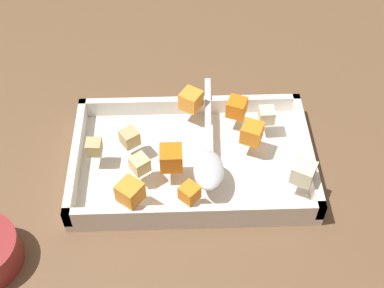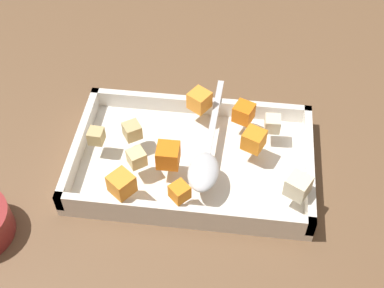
# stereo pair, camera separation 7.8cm
# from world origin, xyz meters

# --- Properties ---
(ground_plane) EXTENTS (4.00, 4.00, 0.00)m
(ground_plane) POSITION_xyz_m (0.00, 0.00, 0.00)
(ground_plane) COLOR brown
(baking_dish) EXTENTS (0.37, 0.23, 0.05)m
(baking_dish) POSITION_xyz_m (0.01, 0.02, 0.01)
(baking_dish) COLOR white
(baking_dish) RESTS_ON ground_plane
(carrot_chunk_corner_nw) EXTENTS (0.04, 0.04, 0.03)m
(carrot_chunk_corner_nw) POSITION_xyz_m (0.08, 0.09, 0.06)
(carrot_chunk_corner_nw) COLOR orange
(carrot_chunk_corner_nw) RESTS_ON baking_dish
(carrot_chunk_near_right) EXTENTS (0.03, 0.03, 0.03)m
(carrot_chunk_near_right) POSITION_xyz_m (-0.03, -0.02, 0.06)
(carrot_chunk_near_right) COLOR orange
(carrot_chunk_near_right) RESTS_ON baking_dish
(carrot_chunk_front_center) EXTENTS (0.04, 0.04, 0.03)m
(carrot_chunk_front_center) POSITION_xyz_m (0.01, 0.11, 0.06)
(carrot_chunk_front_center) COLOR orange
(carrot_chunk_front_center) RESTS_ON baking_dish
(carrot_chunk_rim_edge) EXTENTS (0.04, 0.04, 0.03)m
(carrot_chunk_rim_edge) POSITION_xyz_m (-0.08, -0.08, 0.06)
(carrot_chunk_rim_edge) COLOR orange
(carrot_chunk_rim_edge) RESTS_ON baking_dish
(carrot_chunk_heap_top) EXTENTS (0.03, 0.03, 0.02)m
(carrot_chunk_heap_top) POSITION_xyz_m (0.00, -0.08, 0.06)
(carrot_chunk_heap_top) COLOR orange
(carrot_chunk_heap_top) RESTS_ON baking_dish
(carrot_chunk_corner_se) EXTENTS (0.04, 0.04, 0.03)m
(carrot_chunk_corner_se) POSITION_xyz_m (0.10, 0.03, 0.06)
(carrot_chunk_corner_se) COLOR orange
(carrot_chunk_corner_se) RESTS_ON baking_dish
(potato_chunk_corner_ne) EXTENTS (0.02, 0.02, 0.02)m
(potato_chunk_corner_ne) POSITION_xyz_m (-0.14, 0.01, 0.06)
(potato_chunk_corner_ne) COLOR tan
(potato_chunk_corner_ne) RESTS_ON baking_dish
(potato_chunk_corner_sw) EXTENTS (0.02, 0.02, 0.02)m
(potato_chunk_corner_sw) POSITION_xyz_m (0.13, 0.07, 0.06)
(potato_chunk_corner_sw) COLOR beige
(potato_chunk_corner_sw) RESTS_ON baking_dish
(potato_chunk_center) EXTENTS (0.03, 0.03, 0.02)m
(potato_chunk_center) POSITION_xyz_m (-0.09, 0.03, 0.06)
(potato_chunk_center) COLOR tan
(potato_chunk_center) RESTS_ON baking_dish
(potato_chunk_heap_side) EXTENTS (0.03, 0.03, 0.02)m
(potato_chunk_heap_side) POSITION_xyz_m (-0.07, -0.02, 0.06)
(potato_chunk_heap_side) COLOR #E0CC89
(potato_chunk_heap_side) RESTS_ON baking_dish
(potato_chunk_under_handle) EXTENTS (0.04, 0.04, 0.03)m
(potato_chunk_under_handle) POSITION_xyz_m (0.17, -0.05, 0.06)
(potato_chunk_under_handle) COLOR beige
(potato_chunk_under_handle) RESTS_ON baking_dish
(serving_spoon) EXTENTS (0.05, 0.24, 0.02)m
(serving_spoon) POSITION_xyz_m (0.03, -0.02, 0.05)
(serving_spoon) COLOR silver
(serving_spoon) RESTS_ON baking_dish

